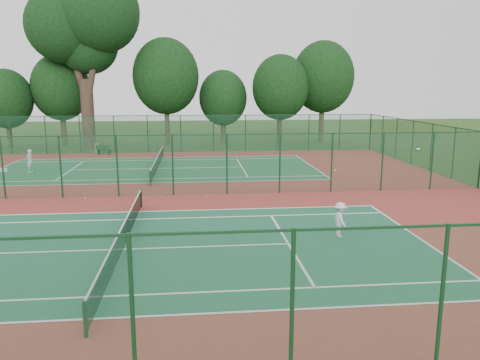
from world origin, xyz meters
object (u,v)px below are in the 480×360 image
at_px(player_far, 30,161).
at_px(big_tree, 84,25).
at_px(trash_bin, 97,149).
at_px(kit_bag, 3,170).
at_px(player_near, 340,219).
at_px(bench, 103,150).

xyz_separation_m(player_far, big_tree, (1.44, 13.95, 11.15)).
relative_size(player_far, trash_bin, 1.74).
bearing_deg(kit_bag, big_tree, 72.11).
relative_size(player_far, big_tree, 0.10).
xyz_separation_m(player_near, trash_bin, (-14.85, 25.89, -0.26)).
distance_m(bench, big_tree, 12.86).
bearing_deg(trash_bin, player_near, -60.16).
bearing_deg(bench, player_near, -36.79).
distance_m(player_near, trash_bin, 29.85).
bearing_deg(big_tree, player_near, -61.87).
height_order(trash_bin, big_tree, big_tree).
distance_m(player_near, big_tree, 36.43).
bearing_deg(kit_bag, bench, 52.44).
distance_m(kit_bag, big_tree, 18.38).
bearing_deg(trash_bin, bench, -41.68).
relative_size(player_near, player_far, 0.87).
height_order(player_far, big_tree, big_tree).
relative_size(trash_bin, big_tree, 0.06).
bearing_deg(player_far, bench, 174.19).
xyz_separation_m(player_far, trash_bin, (2.93, 9.28, -0.36)).
xyz_separation_m(player_near, big_tree, (-16.34, 30.56, 11.26)).
relative_size(player_far, kit_bag, 2.44).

